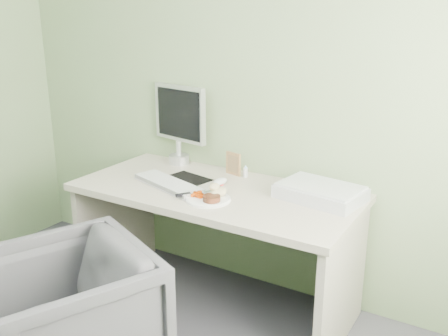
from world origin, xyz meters
The scene contains 15 objects.
wall_back centered at (0.00, 2.00, 1.35)m, with size 3.50×3.50×0.00m, color gray.
desk centered at (0.00, 1.62, 0.55)m, with size 1.60×0.75×0.73m.
plate centered at (0.06, 1.46, 0.74)m, with size 0.24×0.24×0.01m, color white.
steak centered at (0.10, 1.43, 0.76)m, with size 0.09×0.09×0.03m, color black.
potato_pile centered at (0.09, 1.52, 0.77)m, with size 0.11×0.08×0.06m, color #A38B4F.
carrot_heap centered at (0.00, 1.45, 0.76)m, with size 0.06×0.05×0.04m, color #DB4704.
steak_knife centered at (-0.04, 1.43, 0.75)m, with size 0.14×0.18×0.02m.
mousepad centered at (-0.24, 1.66, 0.73)m, with size 0.26×0.23×0.00m, color black.
keyboard centered at (-0.25, 1.53, 0.75)m, with size 0.49×0.14×0.02m, color white.
computer_mouse centered at (-0.01, 1.70, 0.75)m, with size 0.06×0.11×0.04m, color white.
photo_frame centered at (-0.04, 1.90, 0.80)m, with size 0.11×0.01×0.14m, color #A26A4B.
eyedrop_bottle centered at (0.04, 1.90, 0.76)m, with size 0.03×0.03×0.08m.
scanner centered at (0.56, 1.78, 0.76)m, with size 0.43×0.29×0.07m, color silver.
monitor centered at (-0.46, 1.94, 1.02)m, with size 0.42×0.15×0.51m.
desk_chair centered at (-0.23, 0.73, 0.33)m, with size 0.71×0.73×0.66m, color #36353A.
Camera 1 is at (1.39, -0.60, 1.69)m, focal length 40.00 mm.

